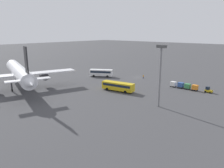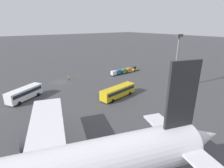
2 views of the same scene
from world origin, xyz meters
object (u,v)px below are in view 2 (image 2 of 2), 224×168
(worker_person, at_px, (69,78))
(baggage_tug, at_px, (135,69))
(shuttle_bus_far, at_px, (118,91))
(cargo_cart_white, at_px, (114,73))
(cargo_cart_orange, at_px, (128,70))
(cargo_cart_green, at_px, (124,71))
(cargo_cart_blue, at_px, (118,72))
(shuttle_bus_near, at_px, (25,93))

(worker_person, bearing_deg, baggage_tug, 171.18)
(baggage_tug, relative_size, worker_person, 1.46)
(shuttle_bus_far, relative_size, cargo_cart_white, 5.91)
(cargo_cart_orange, bearing_deg, cargo_cart_green, -0.14)
(shuttle_bus_far, bearing_deg, cargo_cart_blue, -138.16)
(baggage_tug, height_order, cargo_cart_white, baggage_tug)
(shuttle_bus_far, height_order, baggage_tug, shuttle_bus_far)
(shuttle_bus_near, xyz_separation_m, worker_person, (-16.96, -9.52, -1.13))
(cargo_cart_blue, xyz_separation_m, cargo_cart_white, (2.72, 0.44, 0.00))
(cargo_cart_green, bearing_deg, baggage_tug, -175.53)
(cargo_cart_green, bearing_deg, cargo_cart_white, 1.66)
(baggage_tug, bearing_deg, cargo_cart_green, 11.47)
(cargo_cart_white, bearing_deg, shuttle_bus_near, 7.03)
(shuttle_bus_far, bearing_deg, cargo_cart_orange, -147.48)
(shuttle_bus_far, xyz_separation_m, cargo_cart_orange, (-20.35, -18.44, -0.70))
(worker_person, height_order, cargo_cart_green, cargo_cart_green)
(shuttle_bus_near, height_order, baggage_tug, shuttle_bus_near)
(shuttle_bus_far, height_order, cargo_cart_white, shuttle_bus_far)
(baggage_tug, distance_m, worker_person, 30.03)
(shuttle_bus_near, xyz_separation_m, shuttle_bus_far, (-21.83, 14.09, -0.11))
(baggage_tug, distance_m, cargo_cart_green, 7.20)
(shuttle_bus_far, relative_size, cargo_cart_orange, 5.91)
(shuttle_bus_far, xyz_separation_m, baggage_tug, (-24.80, -19.00, -0.95))
(baggage_tug, xyz_separation_m, cargo_cart_orange, (4.45, 0.57, 0.25))
(cargo_cart_white, bearing_deg, baggage_tug, -176.74)
(baggage_tug, distance_m, cargo_cart_white, 12.65)
(baggage_tug, xyz_separation_m, cargo_cart_blue, (9.90, 0.28, 0.25))
(cargo_cart_orange, xyz_separation_m, cargo_cart_green, (2.72, -0.01, 0.00))
(cargo_cart_orange, bearing_deg, cargo_cart_white, 1.06)
(cargo_cart_orange, bearing_deg, baggage_tug, -172.73)
(cargo_cart_blue, bearing_deg, shuttle_bus_near, 7.20)
(cargo_cart_orange, bearing_deg, shuttle_bus_far, 42.18)
(baggage_tug, bearing_deg, cargo_cart_orange, 14.27)
(shuttle_bus_near, distance_m, baggage_tug, 46.90)
(shuttle_bus_near, distance_m, cargo_cart_white, 34.27)
(shuttle_bus_near, bearing_deg, cargo_cart_green, 155.51)
(worker_person, distance_m, cargo_cart_green, 23.08)
(shuttle_bus_near, distance_m, worker_person, 19.48)
(cargo_cart_green, bearing_deg, shuttle_bus_far, 46.30)
(shuttle_bus_far, distance_m, baggage_tug, 31.26)
(worker_person, bearing_deg, shuttle_bus_near, 29.30)
(shuttle_bus_near, bearing_deg, cargo_cart_white, 156.25)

